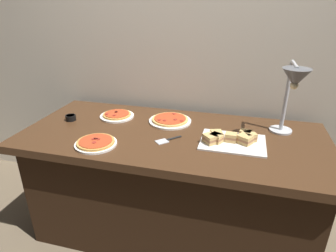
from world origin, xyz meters
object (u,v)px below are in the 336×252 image
object	(u,v)px
sauce_cup_near	(71,118)
serving_spatula	(168,140)
pizza_plate_raised_stand	(96,143)
sandwich_platter	(231,139)
heat_lamp	(293,85)
pizza_plate_front	(170,120)
pizza_plate_center	(117,115)

from	to	relation	value
sauce_cup_near	serving_spatula	world-z (taller)	sauce_cup_near
pizza_plate_raised_stand	sandwich_platter	size ratio (longest dim) A/B	0.65
pizza_plate_raised_stand	sauce_cup_near	xyz separation A→B (m)	(-0.35, 0.29, 0.01)
heat_lamp	serving_spatula	world-z (taller)	heat_lamp
sandwich_platter	pizza_plate_front	bearing A→B (deg)	153.33
pizza_plate_center	pizza_plate_raised_stand	xyz separation A→B (m)	(0.06, -0.43, 0.00)
heat_lamp	sandwich_platter	world-z (taller)	heat_lamp
pizza_plate_front	sauce_cup_near	size ratio (longest dim) A/B	4.09
pizza_plate_raised_stand	pizza_plate_front	bearing A→B (deg)	53.19
pizza_plate_front	serving_spatula	bearing A→B (deg)	-78.08
pizza_plate_center	sandwich_platter	xyz separation A→B (m)	(0.81, -0.20, 0.01)
pizza_plate_front	sandwich_platter	xyz separation A→B (m)	(0.42, -0.21, 0.01)
sauce_cup_near	serving_spatula	bearing A→B (deg)	-9.85
pizza_plate_center	serving_spatula	bearing A→B (deg)	-30.77
pizza_plate_front	pizza_plate_center	xyz separation A→B (m)	(-0.39, -0.01, -0.00)
serving_spatula	pizza_plate_raised_stand	bearing A→B (deg)	-157.23
sandwich_platter	sauce_cup_near	world-z (taller)	sandwich_platter
heat_lamp	serving_spatula	bearing A→B (deg)	-166.84
pizza_plate_center	sauce_cup_near	world-z (taller)	sauce_cup_near
pizza_plate_center	serving_spatula	size ratio (longest dim) A/B	1.68
sauce_cup_near	serving_spatula	distance (m)	0.75
pizza_plate_center	pizza_plate_raised_stand	distance (m)	0.43
pizza_plate_front	pizza_plate_raised_stand	size ratio (longest dim) A/B	1.20
heat_lamp	sauce_cup_near	distance (m)	1.44
sauce_cup_near	serving_spatula	size ratio (longest dim) A/B	0.49
heat_lamp	sandwich_platter	distance (m)	0.45
pizza_plate_front	serving_spatula	distance (m)	0.28
heat_lamp	pizza_plate_raised_stand	bearing A→B (deg)	-163.17
pizza_plate_raised_stand	heat_lamp	bearing A→B (deg)	16.83
serving_spatula	pizza_plate_center	bearing A→B (deg)	149.23
pizza_plate_front	pizza_plate_raised_stand	world-z (taller)	same
serving_spatula	sandwich_platter	bearing A→B (deg)	9.99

